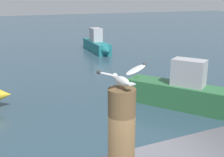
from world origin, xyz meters
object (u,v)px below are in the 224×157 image
Objects in this scene: boat_teal at (98,45)px; boat_green at (176,91)px; mooring_post at (122,133)px; seagull at (122,77)px.

boat_teal is 1.03× the size of boat_green.
mooring_post is at bearing -111.53° from boat_teal.
boat_green reaches higher than boat_teal.
mooring_post is 17.23m from boat_teal.
seagull reaches higher than mooring_post.
boat_green is at bearing 47.10° from mooring_post.
seagull reaches higher than boat_teal.
seagull is at bearing 99.39° from mooring_post.
boat_green is at bearing 47.08° from seagull.
boat_green is (-1.49, -10.77, 0.03)m from boat_teal.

